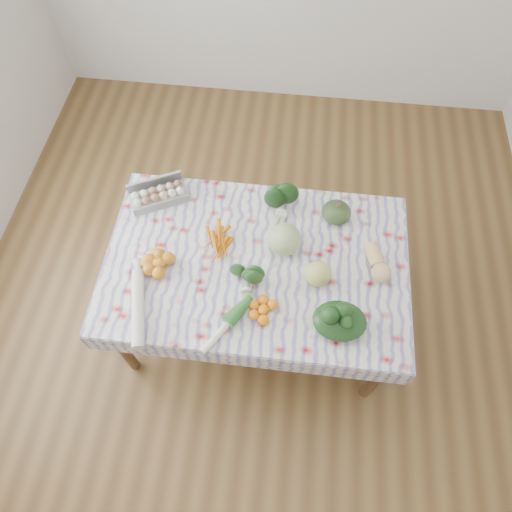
# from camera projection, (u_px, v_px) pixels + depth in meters

# --- Properties ---
(ground) EXTENTS (4.50, 4.50, 0.00)m
(ground) POSITION_uv_depth(u_px,v_px,m) (256.00, 315.00, 3.15)
(ground) COLOR brown
(ground) RESTS_ON ground
(dining_table) EXTENTS (1.60, 1.00, 0.75)m
(dining_table) POSITION_uv_depth(u_px,v_px,m) (256.00, 269.00, 2.56)
(dining_table) COLOR brown
(dining_table) RESTS_ON ground
(tablecloth) EXTENTS (1.66, 1.06, 0.01)m
(tablecloth) POSITION_uv_depth(u_px,v_px,m) (256.00, 262.00, 2.49)
(tablecloth) COLOR silver
(tablecloth) RESTS_ON dining_table
(egg_carton) EXTENTS (0.35, 0.27, 0.09)m
(egg_carton) POSITION_uv_depth(u_px,v_px,m) (159.00, 197.00, 2.65)
(egg_carton) COLOR #979692
(egg_carton) RESTS_ON tablecloth
(carrot_bunch) EXTENTS (0.25, 0.24, 0.04)m
(carrot_bunch) POSITION_uv_depth(u_px,v_px,m) (219.00, 240.00, 2.53)
(carrot_bunch) COLOR #D66907
(carrot_bunch) RESTS_ON tablecloth
(kale_bunch) EXTENTS (0.19, 0.17, 0.15)m
(kale_bunch) POSITION_uv_depth(u_px,v_px,m) (283.00, 202.00, 2.59)
(kale_bunch) COLOR #153511
(kale_bunch) RESTS_ON tablecloth
(kabocha_squash) EXTENTS (0.21, 0.21, 0.11)m
(kabocha_squash) POSITION_uv_depth(u_px,v_px,m) (336.00, 212.00, 2.59)
(kabocha_squash) COLOR #354924
(kabocha_squash) RESTS_ON tablecloth
(cabbage) EXTENTS (0.20, 0.20, 0.18)m
(cabbage) POSITION_uv_depth(u_px,v_px,m) (285.00, 240.00, 2.45)
(cabbage) COLOR #9FB471
(cabbage) RESTS_ON tablecloth
(butternut_squash) EXTENTS (0.16, 0.25, 0.10)m
(butternut_squash) POSITION_uv_depth(u_px,v_px,m) (378.00, 262.00, 2.43)
(butternut_squash) COLOR #DCBA72
(butternut_squash) RESTS_ON tablecloth
(orange_cluster) EXTENTS (0.29, 0.29, 0.08)m
(orange_cluster) POSITION_uv_depth(u_px,v_px,m) (159.00, 264.00, 2.44)
(orange_cluster) COLOR orange
(orange_cluster) RESTS_ON tablecloth
(broccoli) EXTENTS (0.17, 0.17, 0.11)m
(broccoli) POSITION_uv_depth(u_px,v_px,m) (246.00, 281.00, 2.37)
(broccoli) COLOR #224C1D
(broccoli) RESTS_ON tablecloth
(mandarin_cluster) EXTENTS (0.25, 0.25, 0.06)m
(mandarin_cluster) POSITION_uv_depth(u_px,v_px,m) (263.00, 310.00, 2.31)
(mandarin_cluster) COLOR orange
(mandarin_cluster) RESTS_ON tablecloth
(grapefruit) EXTENTS (0.17, 0.17, 0.14)m
(grapefruit) POSITION_uv_depth(u_px,v_px,m) (318.00, 274.00, 2.37)
(grapefruit) COLOR #C2C35A
(grapefruit) RESTS_ON tablecloth
(spinach_bag) EXTENTS (0.31, 0.27, 0.12)m
(spinach_bag) POSITION_uv_depth(u_px,v_px,m) (340.00, 321.00, 2.25)
(spinach_bag) COLOR black
(spinach_bag) RESTS_ON tablecloth
(daikon) EXTENTS (0.17, 0.45, 0.06)m
(daikon) POSITION_uv_depth(u_px,v_px,m) (138.00, 308.00, 2.32)
(daikon) COLOR silver
(daikon) RESTS_ON tablecloth
(leek) EXTENTS (0.23, 0.32, 0.04)m
(leek) POSITION_uv_depth(u_px,v_px,m) (226.00, 325.00, 2.28)
(leek) COLOR white
(leek) RESTS_ON tablecloth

